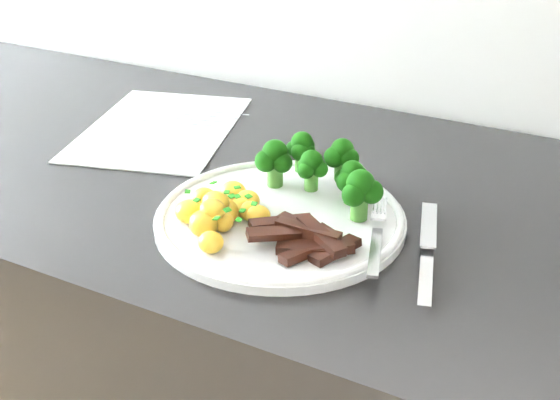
# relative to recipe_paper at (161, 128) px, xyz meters

# --- Properties ---
(recipe_paper) EXTENTS (0.29, 0.34, 0.00)m
(recipe_paper) POSITION_rel_recipe_paper_xyz_m (0.00, 0.00, 0.00)
(recipe_paper) COLOR white
(recipe_paper) RESTS_ON counter
(plate) EXTENTS (0.29, 0.29, 0.02)m
(plate) POSITION_rel_recipe_paper_xyz_m (0.29, -0.17, 0.01)
(plate) COLOR white
(plate) RESTS_ON counter
(broccoli) EXTENTS (0.17, 0.11, 0.06)m
(broccoli) POSITION_rel_recipe_paper_xyz_m (0.31, -0.10, 0.05)
(broccoli) COLOR #376A22
(broccoli) RESTS_ON plate
(potatoes) EXTENTS (0.10, 0.13, 0.04)m
(potatoes) POSITION_rel_recipe_paper_xyz_m (0.24, -0.21, 0.02)
(potatoes) COLOR gold
(potatoes) RESTS_ON plate
(beef_strips) EXTENTS (0.12, 0.09, 0.03)m
(beef_strips) POSITION_rel_recipe_paper_xyz_m (0.35, -0.21, 0.02)
(beef_strips) COLOR black
(beef_strips) RESTS_ON plate
(fork) EXTENTS (0.06, 0.16, 0.02)m
(fork) POSITION_rel_recipe_paper_xyz_m (0.41, -0.18, 0.02)
(fork) COLOR silver
(fork) RESTS_ON plate
(knife) EXTENTS (0.07, 0.19, 0.02)m
(knife) POSITION_rel_recipe_paper_xyz_m (0.47, -0.18, 0.01)
(knife) COLOR silver
(knife) RESTS_ON plate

